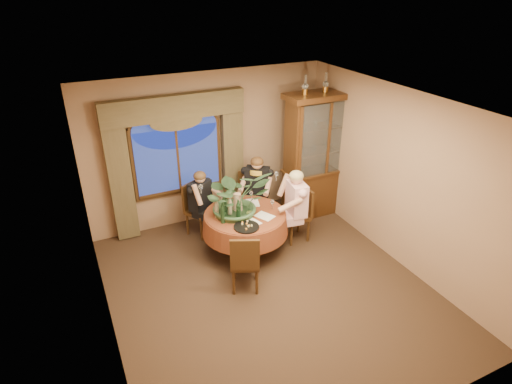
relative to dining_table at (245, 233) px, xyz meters
name	(u,v)px	position (x,y,z in m)	size (l,w,h in m)	color
floor	(269,289)	(-0.09, -1.06, -0.38)	(5.00, 5.00, 0.00)	black
wall_back	(208,148)	(-0.09, 1.44, 1.02)	(4.50, 4.50, 0.00)	#8D6B51
wall_right	(398,178)	(2.16, -1.06, 1.02)	(5.00, 5.00, 0.00)	#8D6B51
ceiling	(272,108)	(-0.09, -1.06, 2.42)	(5.00, 5.00, 0.00)	white
window	(178,160)	(-0.69, 1.37, 0.92)	(1.62, 0.10, 1.32)	navy
arched_transom	(174,118)	(-0.69, 1.37, 1.71)	(1.60, 0.06, 0.44)	navy
drapery_left	(120,178)	(-1.72, 1.32, 0.80)	(0.38, 0.14, 2.32)	#4A4027
drapery_right	(233,158)	(0.34, 1.32, 0.80)	(0.38, 0.14, 2.32)	#4A4027
swag_valance	(174,107)	(-0.69, 1.29, 1.90)	(2.45, 0.16, 0.42)	#4A4027
dining_table	(245,233)	(0.00, 0.00, 0.00)	(1.43, 1.43, 0.75)	maroon
china_cabinet	(321,155)	(1.88, 0.69, 0.82)	(1.48, 0.58, 2.40)	#351C0C
oil_lamp_left	(305,85)	(1.47, 0.69, 2.19)	(0.11, 0.11, 0.34)	#A5722D
oil_lamp_center	(326,82)	(1.88, 0.69, 2.19)	(0.11, 0.11, 0.34)	#A5722D
oil_lamp_right	(345,80)	(2.30, 0.69, 2.19)	(0.11, 0.11, 0.34)	#A5722D
chair_right	(296,215)	(0.97, -0.01, 0.10)	(0.42, 0.42, 0.96)	black
chair_back_right	(249,200)	(0.46, 0.87, 0.10)	(0.42, 0.42, 0.96)	black
chair_back	(200,210)	(-0.49, 0.89, 0.10)	(0.42, 0.42, 0.96)	black
chair_front_left	(245,261)	(-0.38, -0.85, 0.10)	(0.42, 0.42, 0.96)	black
person_pink	(296,208)	(0.90, -0.12, 0.32)	(0.50, 0.46, 1.40)	beige
person_back	(201,204)	(-0.49, 0.82, 0.26)	(0.46, 0.42, 1.27)	black
person_scarf	(257,191)	(0.60, 0.78, 0.31)	(0.49, 0.45, 1.36)	black
stoneware_vase	(237,202)	(-0.07, 0.14, 0.53)	(0.17, 0.17, 0.31)	tan
centerpiece_plant	(236,176)	(-0.11, 0.09, 1.04)	(1.08, 1.20, 0.93)	#345936
olive_bowl	(251,214)	(0.06, -0.08, 0.40)	(0.14, 0.14, 0.04)	#50602E
cheese_platter	(246,227)	(-0.16, -0.41, 0.39)	(0.40, 0.40, 0.02)	black
wine_bottle_0	(217,208)	(-0.46, 0.09, 0.54)	(0.07, 0.07, 0.33)	tan
wine_bottle_1	(224,204)	(-0.29, 0.17, 0.54)	(0.07, 0.07, 0.33)	black
wine_bottle_2	(223,214)	(-0.43, -0.12, 0.54)	(0.07, 0.07, 0.33)	black
wine_bottle_3	(223,210)	(-0.39, -0.01, 0.54)	(0.07, 0.07, 0.33)	black
wine_bottle_4	(230,206)	(-0.24, 0.04, 0.54)	(0.07, 0.07, 0.33)	tan
wine_bottle_5	(238,209)	(-0.16, -0.10, 0.54)	(0.07, 0.07, 0.33)	black
tasting_paper_0	(265,216)	(0.25, -0.22, 0.38)	(0.21, 0.30, 0.00)	white
tasting_paper_1	(253,203)	(0.27, 0.27, 0.38)	(0.21, 0.30, 0.00)	white
tasting_paper_2	(251,222)	(-0.02, -0.30, 0.38)	(0.21, 0.30, 0.00)	white
wine_glass_person_pink	(272,204)	(0.47, -0.06, 0.46)	(0.07, 0.07, 0.18)	silver
wine_glass_person_back	(222,201)	(-0.24, 0.41, 0.46)	(0.07, 0.07, 0.18)	silver
wine_glass_person_scarf	(251,195)	(0.29, 0.38, 0.46)	(0.07, 0.07, 0.18)	silver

